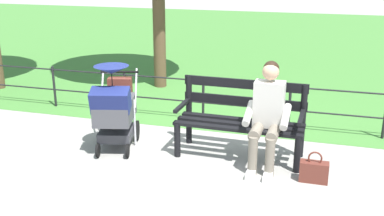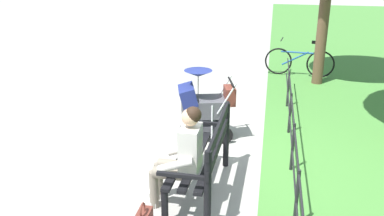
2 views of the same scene
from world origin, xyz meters
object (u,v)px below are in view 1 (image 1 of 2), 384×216
park_bench (241,116)px  person_on_bench (267,112)px  stroller (115,107)px  handbag (314,171)px

park_bench → person_on_bench: bearing=147.6°
stroller → handbag: (-2.56, 0.23, -0.47)m
person_on_bench → stroller: person_on_bench is taller
park_bench → handbag: size_ratio=4.36×
park_bench → stroller: bearing=10.4°
stroller → handbag: 2.61m
stroller → person_on_bench: bearing=-177.9°
person_on_bench → stroller: 1.96m
stroller → handbag: stroller is taller
person_on_bench → park_bench: bearing=-32.4°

